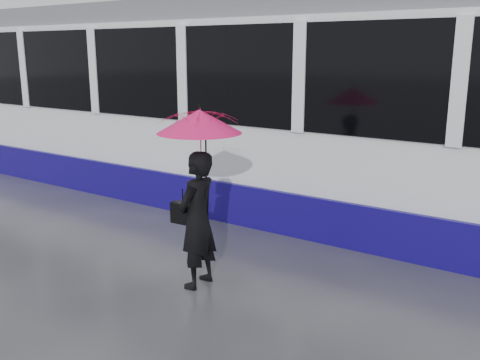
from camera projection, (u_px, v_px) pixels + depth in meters
The scene contains 6 objects.
ground at pixel (224, 260), 6.67m from camera, with size 90.00×90.00×0.00m, color #2F2F35.
rails at pixel (315, 211), 8.67m from camera, with size 34.00×1.51×0.02m.
tram at pixel (368, 114), 7.84m from camera, with size 26.00×2.56×3.35m.
woman at pixel (197, 220), 5.79m from camera, with size 0.55×0.36×1.52m, color black.
umbrella at pixel (200, 138), 5.55m from camera, with size 0.94×0.94×1.02m.
handbag at pixel (183, 213), 5.92m from camera, with size 0.28×0.13×0.41m.
Camera 1 is at (3.69, -5.04, 2.54)m, focal length 40.00 mm.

